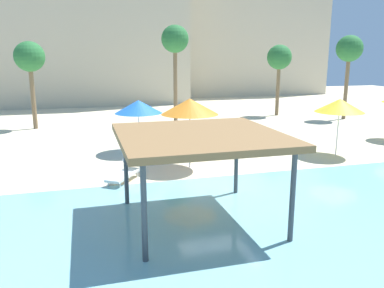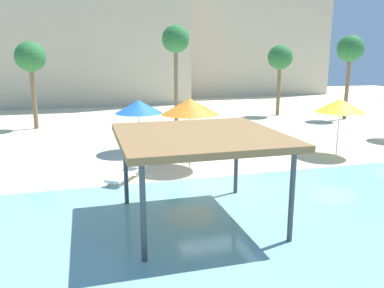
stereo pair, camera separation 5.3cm
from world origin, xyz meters
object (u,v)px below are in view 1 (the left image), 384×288
object	(u,v)px
shade_pavilion	(200,139)
palm_tree_0	(279,59)
beach_umbrella_yellow_4	(340,105)
palm_tree_3	(349,51)
palm_tree_1	(30,58)
lounge_chair_0	(125,172)
lounge_chair_2	(286,143)
palm_tree_2	(175,42)
beach_umbrella_blue_0	(138,107)
beach_umbrella_orange_1	(190,106)

from	to	relation	value
shade_pavilion	palm_tree_0	bearing A→B (deg)	56.55
beach_umbrella_yellow_4	palm_tree_3	xyz separation A→B (m)	(7.21, 9.19, 2.63)
palm_tree_1	lounge_chair_0	bearing A→B (deg)	-70.23
lounge_chair_2	palm_tree_2	distance (m)	11.59
beach_umbrella_blue_0	palm_tree_0	world-z (taller)	palm_tree_0
beach_umbrella_yellow_4	lounge_chair_0	world-z (taller)	beach_umbrella_yellow_4
lounge_chair_0	palm_tree_1	size ratio (longest dim) A/B	0.34
lounge_chair_0	palm_tree_2	world-z (taller)	palm_tree_2
beach_umbrella_orange_1	palm_tree_3	size ratio (longest dim) A/B	0.48
shade_pavilion	lounge_chair_0	distance (m)	5.13
shade_pavilion	beach_umbrella_orange_1	distance (m)	5.57
beach_umbrella_yellow_4	lounge_chair_2	xyz separation A→B (m)	(-1.76, 1.68, -2.06)
lounge_chair_2	palm_tree_3	world-z (taller)	palm_tree_3
beach_umbrella_blue_0	palm_tree_1	size ratio (longest dim) A/B	0.46
beach_umbrella_blue_0	palm_tree_1	bearing A→B (deg)	124.80
shade_pavilion	beach_umbrella_yellow_4	bearing A→B (deg)	33.25
shade_pavilion	beach_umbrella_orange_1	bearing A→B (deg)	77.57
lounge_chair_2	palm_tree_0	distance (m)	12.40
palm_tree_2	palm_tree_3	world-z (taller)	palm_tree_2
beach_umbrella_orange_1	palm_tree_0	bearing A→B (deg)	49.52
beach_umbrella_blue_0	palm_tree_2	world-z (taller)	palm_tree_2
shade_pavilion	beach_umbrella_blue_0	xyz separation A→B (m)	(-0.49, 8.72, -0.19)
lounge_chair_0	palm_tree_0	world-z (taller)	palm_tree_0
lounge_chair_2	palm_tree_2	xyz separation A→B (m)	(-3.48, 9.72, 5.28)
beach_umbrella_orange_1	beach_umbrella_yellow_4	bearing A→B (deg)	1.31
palm_tree_2	lounge_chair_0	bearing A→B (deg)	-111.44
beach_umbrella_blue_0	lounge_chair_0	xyz separation A→B (m)	(-1.16, -4.36, -1.93)
lounge_chair_2	palm_tree_3	distance (m)	12.60
palm_tree_0	beach_umbrella_yellow_4	bearing A→B (deg)	-104.84
lounge_chair_2	shade_pavilion	bearing A→B (deg)	-62.53
beach_umbrella_blue_0	shade_pavilion	bearing A→B (deg)	-86.80
beach_umbrella_blue_0	lounge_chair_2	distance (m)	7.67
beach_umbrella_orange_1	lounge_chair_0	distance (m)	3.81
beach_umbrella_blue_0	palm_tree_0	size ratio (longest dim) A/B	0.47
lounge_chair_0	palm_tree_1	world-z (taller)	palm_tree_1
shade_pavilion	palm_tree_3	distance (m)	21.77
palm_tree_3	lounge_chair_0	bearing A→B (deg)	-149.07
lounge_chair_0	palm_tree_3	xyz separation A→B (m)	(17.41, 10.43, 4.69)
palm_tree_0	beach_umbrella_blue_0	bearing A→B (deg)	-143.36
palm_tree_0	lounge_chair_2	bearing A→B (deg)	-115.33
beach_umbrella_yellow_4	palm_tree_1	bearing A→B (deg)	142.57
beach_umbrella_yellow_4	lounge_chair_0	distance (m)	10.48
beach_umbrella_orange_1	palm_tree_3	xyz separation A→B (m)	(14.56, 9.36, 2.40)
lounge_chair_2	beach_umbrella_blue_0	bearing A→B (deg)	-120.67
lounge_chair_2	palm_tree_2	bearing A→B (deg)	-179.82
beach_umbrella_blue_0	beach_umbrella_yellow_4	world-z (taller)	beach_umbrella_yellow_4
beach_umbrella_blue_0	lounge_chair_0	world-z (taller)	beach_umbrella_blue_0
shade_pavilion	beach_umbrella_orange_1	world-z (taller)	beach_umbrella_orange_1
beach_umbrella_orange_1	palm_tree_2	world-z (taller)	palm_tree_2
beach_umbrella_yellow_4	lounge_chair_2	size ratio (longest dim) A/B	1.36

